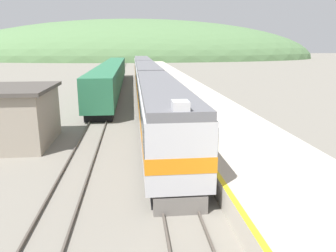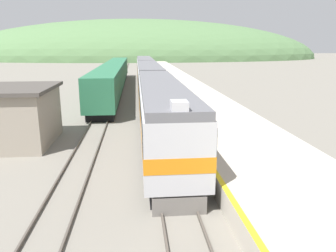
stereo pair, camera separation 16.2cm
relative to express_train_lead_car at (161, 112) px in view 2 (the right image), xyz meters
name	(u,v)px [view 2 (the right image)]	position (x,y,z in m)	size (l,w,h in m)	color
track_main	(145,80)	(0.00, 41.10, -2.23)	(1.52, 180.00, 0.16)	#4C443D
track_siding	(119,80)	(-4.92, 41.10, -2.23)	(1.52, 180.00, 0.16)	#4C443D
platform	(187,92)	(5.02, 21.10, -1.79)	(6.54, 140.00, 1.04)	#BCB5A5
distant_hills	(139,59)	(0.00, 138.64, -2.31)	(170.70, 76.81, 35.96)	#517547
station_shed	(11,115)	(-10.10, 1.25, -0.32)	(5.78, 6.40, 3.93)	gray
express_train_lead_car	(161,112)	(0.00, 0.00, 0.00)	(2.85, 19.62, 4.58)	black
carriage_second	(149,79)	(0.00, 20.71, -0.01)	(2.84, 19.56, 4.22)	black
carriage_third	(145,68)	(0.00, 41.15, -0.01)	(2.84, 19.56, 4.22)	black
siding_train	(114,76)	(-4.92, 28.21, -0.29)	(2.90, 43.92, 3.92)	black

